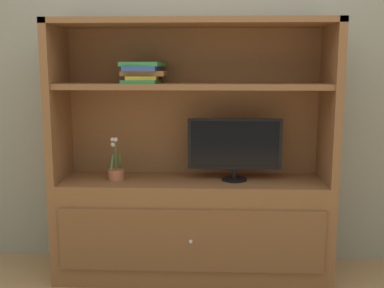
{
  "coord_description": "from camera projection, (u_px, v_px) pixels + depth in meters",
  "views": [
    {
      "loc": [
        0.12,
        -2.57,
        1.42
      ],
      "look_at": [
        0.0,
        0.35,
        0.92
      ],
      "focal_mm": 43.03,
      "sensor_mm": 36.0,
      "label": 1
    }
  ],
  "objects": [
    {
      "name": "potted_plant",
      "position": [
        116.0,
        172.0,
        3.04
      ],
      "size": [
        0.1,
        0.11,
        0.29
      ],
      "color": "#B26642",
      "rests_on": "media_console"
    },
    {
      "name": "tv_monitor",
      "position": [
        235.0,
        146.0,
        3.01
      ],
      "size": [
        0.62,
        0.17,
        0.41
      ],
      "color": "black",
      "rests_on": "media_console"
    },
    {
      "name": "media_console",
      "position": [
        192.0,
        200.0,
        3.09
      ],
      "size": [
        1.81,
        0.49,
        1.71
      ],
      "color": "brown",
      "rests_on": "ground_plane"
    },
    {
      "name": "painted_rear_wall",
      "position": [
        194.0,
        69.0,
        3.28
      ],
      "size": [
        6.0,
        0.1,
        2.8
      ],
      "primitive_type": "cube",
      "color": "gray",
      "rests_on": "ground_plane"
    },
    {
      "name": "magazine_stack",
      "position": [
        143.0,
        72.0,
        2.96
      ],
      "size": [
        0.28,
        0.35,
        0.13
      ],
      "color": "#338C4C",
      "rests_on": "media_console"
    }
  ]
}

